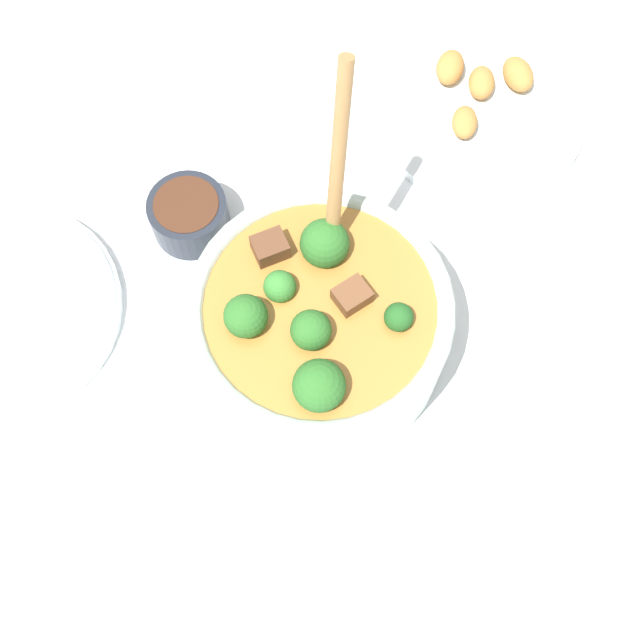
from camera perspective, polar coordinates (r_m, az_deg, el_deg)
ground_plane at (r=0.75m, az=-0.00°, el=-1.89°), size 4.00×4.00×0.00m
stew_bowl at (r=0.69m, az=-0.03°, el=-0.17°), size 0.22×0.22×0.27m
condiment_bowl at (r=0.79m, az=-9.31°, el=7.43°), size 0.08×0.08×0.04m
empty_plate at (r=0.81m, az=-21.62°, el=0.68°), size 0.22×0.22×0.02m
food_plate at (r=0.88m, az=11.24°, el=14.60°), size 0.22×0.22×0.04m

